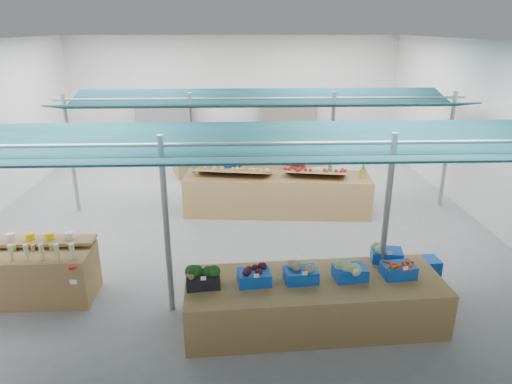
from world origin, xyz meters
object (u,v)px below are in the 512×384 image
crate_stack (423,274)px  vendor_left (230,166)px  fruit_counter (277,194)px  vendor_right (296,165)px  veg_counter (314,302)px  bottle_shelf (35,272)px

crate_stack → vendor_left: vendor_left is taller
fruit_counter → vendor_right: vendor_right is taller
veg_counter → fruit_counter: 4.64m
vendor_left → fruit_counter: bearing=142.4°
bottle_shelf → crate_stack: (6.83, -0.06, -0.17)m
bottle_shelf → veg_counter: 4.81m
bottle_shelf → fruit_counter: bearing=38.6°
bottle_shelf → fruit_counter: (4.52, 3.69, 0.01)m
fruit_counter → vendor_left: bearing=142.4°
crate_stack → veg_counter: bearing=-157.2°
fruit_counter → vendor_right: bearing=66.3°
fruit_counter → vendor_left: size_ratio=2.50×
crate_stack → vendor_right: size_ratio=0.34×
bottle_shelf → vendor_left: size_ratio=1.09×
fruit_counter → vendor_right: 1.32m
bottle_shelf → fruit_counter: 5.84m
crate_stack → vendor_left: (-3.51, 4.85, 0.61)m
crate_stack → vendor_left: size_ratio=0.34×
crate_stack → fruit_counter: bearing=121.7°
fruit_counter → crate_stack: fruit_counter is taller
vendor_left → bottle_shelf: bearing=60.1°
crate_stack → vendor_right: bearing=109.4°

